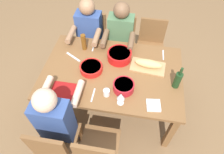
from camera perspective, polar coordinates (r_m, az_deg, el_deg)
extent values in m
plane|color=brown|center=(2.90, 0.00, -7.84)|extent=(8.00, 8.00, 0.00)
cube|color=brown|center=(2.31, 0.00, 1.42)|extent=(1.62, 1.05, 0.04)
cube|color=brown|center=(2.56, -18.90, -9.79)|extent=(0.07, 0.07, 0.70)
cube|color=brown|center=(2.41, 16.49, -15.22)|extent=(0.07, 0.07, 0.70)
cube|color=brown|center=(3.05, -12.54, 5.30)|extent=(0.07, 0.07, 0.70)
cube|color=brown|center=(2.92, 16.24, 1.66)|extent=(0.07, 0.07, 0.70)
cube|color=brown|center=(3.11, -5.79, 9.75)|extent=(0.40, 0.40, 0.03)
cube|color=brown|center=(3.11, -5.31, 14.88)|extent=(0.38, 0.04, 0.40)
cube|color=brown|center=(3.11, -3.14, 4.28)|extent=(0.04, 0.04, 0.42)
cube|color=brown|center=(3.19, -9.15, 4.99)|extent=(0.04, 0.04, 0.42)
cube|color=brown|center=(3.35, -1.95, 8.47)|extent=(0.04, 0.04, 0.42)
cube|color=brown|center=(3.42, -7.62, 9.05)|extent=(0.04, 0.04, 0.42)
cylinder|color=#2D2D38|center=(3.09, -4.98, 3.97)|extent=(0.11, 0.11, 0.45)
cylinder|color=#2D2D38|center=(3.13, -7.84, 4.31)|extent=(0.11, 0.11, 0.45)
cube|color=#334C8C|center=(2.88, -6.53, 13.26)|extent=(0.34, 0.20, 0.55)
cylinder|color=#9E7251|center=(2.57, -4.49, 11.40)|extent=(0.07, 0.30, 0.07)
cylinder|color=#9E7251|center=(2.66, -11.81, 11.99)|extent=(0.07, 0.30, 0.07)
sphere|color=#9E7251|center=(2.67, -7.27, 19.51)|extent=(0.21, 0.21, 0.21)
cube|color=brown|center=(2.18, -3.61, -19.01)|extent=(0.40, 0.40, 0.03)
cube|color=brown|center=(2.47, -6.51, -16.42)|extent=(0.04, 0.04, 0.42)
cube|color=brown|center=(2.43, 1.65, -17.76)|extent=(0.04, 0.04, 0.42)
cube|color=brown|center=(3.04, 10.88, 7.76)|extent=(0.40, 0.40, 0.03)
cube|color=brown|center=(3.04, 11.66, 12.98)|extent=(0.38, 0.04, 0.40)
cube|color=brown|center=(3.09, 13.23, 2.15)|extent=(0.04, 0.04, 0.42)
cube|color=brown|center=(3.07, 6.96, 3.00)|extent=(0.04, 0.04, 0.42)
cube|color=brown|center=(3.33, 13.36, 6.50)|extent=(0.04, 0.04, 0.42)
cube|color=brown|center=(3.31, 7.51, 7.32)|extent=(0.04, 0.04, 0.42)
cube|color=brown|center=(3.04, 2.47, 8.86)|extent=(0.40, 0.40, 0.03)
cube|color=brown|center=(3.05, 3.11, 14.09)|extent=(0.38, 0.04, 0.40)
cube|color=brown|center=(3.07, 5.02, 3.25)|extent=(0.04, 0.04, 0.42)
cube|color=brown|center=(3.10, -1.24, 4.05)|extent=(0.04, 0.04, 0.42)
cube|color=brown|center=(3.31, 5.70, 7.55)|extent=(0.04, 0.04, 0.42)
cube|color=brown|center=(3.34, -0.16, 8.27)|extent=(0.04, 0.04, 0.42)
cylinder|color=#2D2D38|center=(3.03, 3.24, 2.94)|extent=(0.11, 0.11, 0.45)
cylinder|color=#2D2D38|center=(3.05, 0.25, 3.32)|extent=(0.11, 0.11, 0.45)
cube|color=#4C724C|center=(2.81, 2.49, 12.39)|extent=(0.34, 0.20, 0.55)
cylinder|color=brown|center=(2.51, 5.60, 10.29)|extent=(0.07, 0.30, 0.07)
cylinder|color=brown|center=(2.55, -2.15, 11.18)|extent=(0.07, 0.30, 0.07)
sphere|color=brown|center=(2.59, 2.78, 18.77)|extent=(0.21, 0.21, 0.21)
cube|color=brown|center=(2.27, -15.13, -16.64)|extent=(0.40, 0.40, 0.03)
cube|color=brown|center=(2.03, -18.19, -18.90)|extent=(0.38, 0.04, 0.40)
cube|color=brown|center=(2.58, -16.42, -14.33)|extent=(0.04, 0.04, 0.42)
cube|color=brown|center=(2.49, -8.94, -15.95)|extent=(0.04, 0.04, 0.42)
cylinder|color=#2D2D38|center=(2.56, -14.20, -13.67)|extent=(0.11, 0.11, 0.45)
cylinder|color=#2D2D38|center=(2.51, -10.70, -14.40)|extent=(0.11, 0.11, 0.45)
cube|color=#334C8C|center=(2.04, -16.25, -12.00)|extent=(0.34, 0.20, 0.55)
cylinder|color=beige|center=(2.12, -18.74, -3.20)|extent=(0.07, 0.30, 0.07)
cylinder|color=beige|center=(2.00, -9.93, -4.66)|extent=(0.07, 0.30, 0.07)
sphere|color=beige|center=(1.73, -18.94, -6.37)|extent=(0.21, 0.21, 0.21)
cylinder|color=red|center=(2.29, -6.03, 2.58)|extent=(0.26, 0.26, 0.07)
cylinder|color=#2D7028|center=(2.27, -6.08, 2.97)|extent=(0.23, 0.23, 0.02)
cylinder|color=#B21923|center=(2.10, 3.37, -2.77)|extent=(0.23, 0.23, 0.09)
cylinder|color=#669E33|center=(2.08, 3.41, -2.29)|extent=(0.20, 0.20, 0.03)
cylinder|color=red|center=(2.39, 2.16, 6.20)|extent=(0.29, 0.29, 0.11)
cylinder|color=orange|center=(2.37, 2.18, 6.79)|extent=(0.26, 0.26, 0.04)
cube|color=tan|center=(2.36, 10.30, 2.94)|extent=(0.42, 0.26, 0.02)
ellipsoid|color=tan|center=(2.32, 10.49, 3.85)|extent=(0.33, 0.14, 0.09)
cylinder|color=#193819|center=(2.19, 18.39, -0.92)|extent=(0.08, 0.08, 0.20)
cylinder|color=#193819|center=(2.09, 19.37, 1.54)|extent=(0.03, 0.03, 0.09)
cylinder|color=brown|center=(2.51, -8.18, 9.95)|extent=(0.06, 0.06, 0.22)
cylinder|color=silver|center=(2.04, 2.46, -7.43)|extent=(0.07, 0.07, 0.01)
cylinder|color=silver|center=(2.00, 2.50, -6.83)|extent=(0.01, 0.01, 0.07)
cone|color=silver|center=(1.94, 2.58, -5.57)|extent=(0.08, 0.08, 0.08)
cube|color=silver|center=(2.59, -5.35, 8.75)|extent=(0.02, 0.17, 0.01)
cylinder|color=white|center=(2.06, -1.53, -4.53)|extent=(0.07, 0.07, 0.08)
cube|color=silver|center=(2.10, -5.50, -5.23)|extent=(0.02, 0.17, 0.01)
cube|color=silver|center=(2.55, 14.58, 6.23)|extent=(0.02, 0.17, 0.01)
cube|color=maroon|center=(2.17, -13.34, -4.00)|extent=(0.32, 0.23, 0.01)
cube|color=silver|center=(2.49, -11.13, 5.71)|extent=(0.21, 0.14, 0.01)
cube|color=white|center=(2.05, 11.90, -8.03)|extent=(0.16, 0.16, 0.02)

